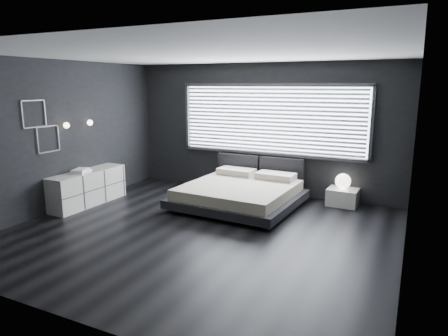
% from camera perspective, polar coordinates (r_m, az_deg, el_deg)
% --- Properties ---
extents(room, '(6.04, 6.00, 2.80)m').
position_cam_1_polar(room, '(6.23, -3.41, 3.04)').
color(room, black).
rests_on(room, ground).
extents(window, '(4.14, 0.09, 1.52)m').
position_cam_1_polar(window, '(8.57, 6.64, 6.84)').
color(window, white).
rests_on(window, ground).
extents(headboard, '(1.96, 0.16, 0.52)m').
position_cam_1_polar(headboard, '(8.74, 5.13, 0.07)').
color(headboard, black).
rests_on(headboard, ground).
extents(sconce_near, '(0.18, 0.11, 0.11)m').
position_cam_1_polar(sconce_near, '(8.04, -21.60, 5.68)').
color(sconce_near, silver).
rests_on(sconce_near, ground).
extents(sconce_far, '(0.18, 0.11, 0.11)m').
position_cam_1_polar(sconce_far, '(8.45, -18.61, 6.16)').
color(sconce_far, silver).
rests_on(sconce_far, ground).
extents(wall_art_upper, '(0.01, 0.48, 0.48)m').
position_cam_1_polar(wall_art_upper, '(7.70, -25.49, 6.99)').
color(wall_art_upper, '#47474C').
rests_on(wall_art_upper, ground).
extents(wall_art_lower, '(0.01, 0.48, 0.48)m').
position_cam_1_polar(wall_art_lower, '(7.90, -23.78, 3.80)').
color(wall_art_lower, '#47474C').
rests_on(wall_art_lower, ground).
extents(bed, '(2.31, 2.22, 0.57)m').
position_cam_1_polar(bed, '(7.83, 2.26, -3.60)').
color(bed, black).
rests_on(bed, ground).
extents(nightstand, '(0.59, 0.50, 0.34)m').
position_cam_1_polar(nightstand, '(8.24, 16.59, -3.99)').
color(nightstand, white).
rests_on(nightstand, ground).
extents(orb_lamp, '(0.30, 0.30, 0.30)m').
position_cam_1_polar(orb_lamp, '(8.18, 16.64, -1.81)').
color(orb_lamp, white).
rests_on(orb_lamp, nightstand).
extents(dresser, '(0.51, 1.69, 0.67)m').
position_cam_1_polar(dresser, '(8.38, -18.88, -2.68)').
color(dresser, white).
rests_on(dresser, ground).
extents(book_stack, '(0.34, 0.40, 0.07)m').
position_cam_1_polar(book_stack, '(8.22, -19.78, -0.36)').
color(book_stack, white).
rests_on(book_stack, dresser).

